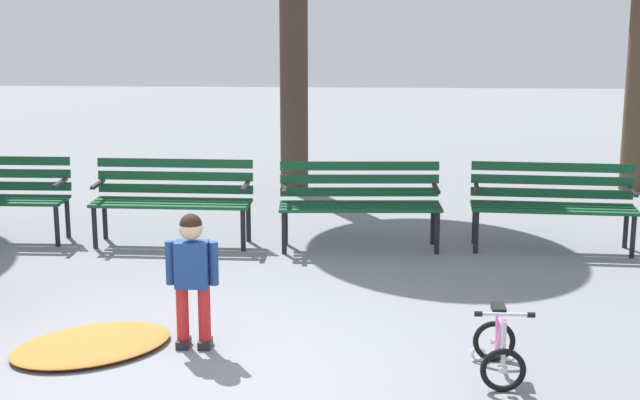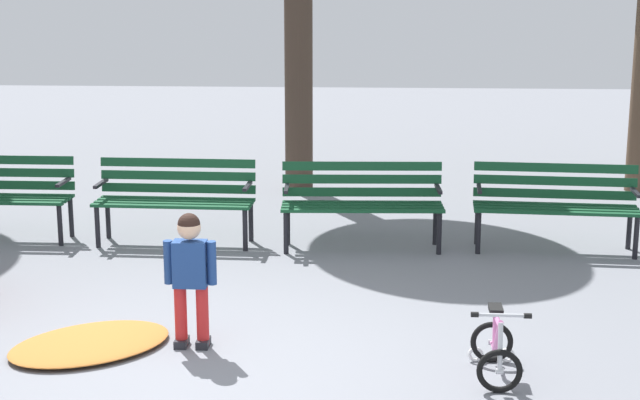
# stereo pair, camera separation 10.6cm
# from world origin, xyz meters

# --- Properties ---
(ground) EXTENTS (36.00, 36.00, 0.00)m
(ground) POSITION_xyz_m (0.00, 0.00, 0.00)
(ground) COLOR slate
(park_bench_left) EXTENTS (1.61, 0.50, 0.85)m
(park_bench_left) POSITION_xyz_m (-0.74, 3.34, 0.51)
(park_bench_left) COLOR #144728
(park_bench_left) RESTS_ON ground
(park_bench_right) EXTENTS (1.62, 0.53, 0.85)m
(park_bench_right) POSITION_xyz_m (1.15, 3.27, 0.51)
(park_bench_right) COLOR #144728
(park_bench_right) RESTS_ON ground
(park_bench_far_right) EXTENTS (1.63, 0.56, 0.85)m
(park_bench_far_right) POSITION_xyz_m (3.06, 3.30, 0.51)
(park_bench_far_right) COLOR #144728
(park_bench_far_right) RESTS_ON ground
(child_standing) EXTENTS (0.38, 0.17, 1.01)m
(child_standing) POSITION_xyz_m (-0.05, 0.48, 0.59)
(child_standing) COLOR red
(child_standing) RESTS_ON ground
(kids_bicycle) EXTENTS (0.39, 0.57, 0.54)m
(kids_bicycle) POSITION_xyz_m (2.11, 0.05, 0.20)
(kids_bicycle) COLOR black
(kids_bicycle) RESTS_ON ground
(leaf_pile) EXTENTS (1.46, 1.40, 0.07)m
(leaf_pile) POSITION_xyz_m (-0.79, 0.41, 0.04)
(leaf_pile) COLOR #B26B2D
(leaf_pile) RESTS_ON ground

